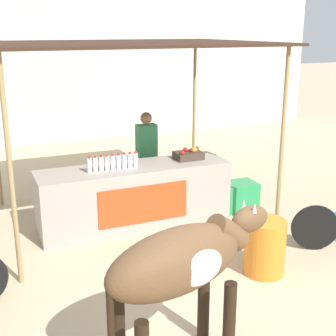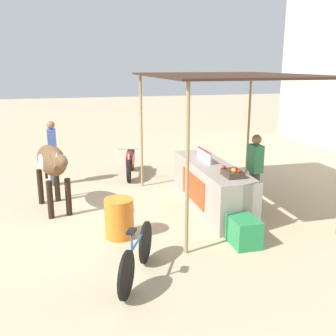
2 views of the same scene
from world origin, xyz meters
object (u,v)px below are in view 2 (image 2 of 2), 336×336
fruit_crate (233,173)px  motorcycle_parked (130,161)px  passerby_on_street (53,153)px  vendor_behind_counter (255,173)px  bicycle_leaning (137,256)px  stall_counter (211,186)px  cow (52,163)px  cooler_box (244,231)px  water_barrel (119,218)px

fruit_crate → motorcycle_parked: bearing=-161.2°
fruit_crate → passerby_on_street: size_ratio=0.27×
vendor_behind_counter → bicycle_leaning: bearing=-54.9°
stall_counter → cow: cow is taller
vendor_behind_counter → cooler_box: (1.35, -0.85, -0.61)m
water_barrel → cow: cow is taller
fruit_crate → water_barrel: (0.03, -2.16, -0.68)m
fruit_crate → cow: size_ratio=0.24×
cow → motorcycle_parked: size_ratio=1.05×
cooler_box → fruit_crate: bearing=170.5°
stall_counter → bicycle_leaning: stall_counter is taller
vendor_behind_counter → bicycle_leaning: vendor_behind_counter is taller
water_barrel → cow: bearing=-145.9°
stall_counter → passerby_on_street: passerby_on_street is taller
cow → motorcycle_parked: cow is taller
cooler_box → stall_counter: bearing=177.0°
fruit_crate → vendor_behind_counter: (-0.47, 0.70, -0.18)m
vendor_behind_counter → passerby_on_street: (-3.06, -4.04, 0.00)m
bicycle_leaning → vendor_behind_counter: bearing=125.1°
cow → motorcycle_parked: (-2.22, 1.99, -0.61)m
stall_counter → bicycle_leaning: (2.47, -2.07, -0.13)m
fruit_crate → cooler_box: (0.88, -0.15, -0.79)m
passerby_on_street → stall_counter: bearing=52.0°
cow → bicycle_leaning: (3.16, 1.19, -0.69)m
passerby_on_street → bicycle_leaning: bearing=13.6°
cooler_box → water_barrel: size_ratio=0.84×
stall_counter → vendor_behind_counter: bearing=56.9°
stall_counter → cooler_box: (1.84, -0.10, -0.24)m
bicycle_leaning → cooler_box: bearing=107.6°
stall_counter → cooler_box: stall_counter is taller
motorcycle_parked → vendor_behind_counter: bearing=30.7°
cooler_box → cow: (-2.53, -3.15, 0.79)m
cooler_box → cow: bearing=-128.8°
vendor_behind_counter → cow: size_ratio=0.89×
fruit_crate → vendor_behind_counter: vendor_behind_counter is taller
cooler_box → motorcycle_parked: motorcycle_parked is taller
stall_counter → cow: size_ratio=1.62×
cooler_box → water_barrel: water_barrel is taller
cow → passerby_on_street: size_ratio=1.12×
vendor_behind_counter → cow: bearing=-106.4°
passerby_on_street → cow: bearing=1.1°
fruit_crate → water_barrel: 2.27m
motorcycle_parked → fruit_crate: bearing=18.8°
water_barrel → motorcycle_parked: 3.99m
cow → passerby_on_street: bearing=-178.9°
motorcycle_parked → water_barrel: bearing=-12.3°
stall_counter → fruit_crate: fruit_crate is taller
stall_counter → fruit_crate: size_ratio=6.82×
passerby_on_street → motorcycle_parked: bearing=99.5°
motorcycle_parked → cooler_box: bearing=13.8°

